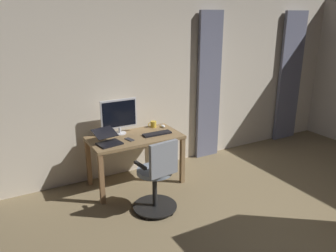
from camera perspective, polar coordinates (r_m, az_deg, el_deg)
The scene contains 11 objects.
back_room_partition at distance 5.54m, azimuth 3.22°, elevation 7.38°, with size 6.16×0.10×2.63m, color beige.
curtain_left_panel at distance 6.91m, azimuth 19.86°, elevation 7.70°, with size 0.53×0.06×2.43m, color slate.
curtain_right_panel at distance 5.66m, azimuth 6.91°, elevation 6.50°, with size 0.43×0.06×2.43m, color slate.
desk at distance 4.80m, azimuth -5.56°, elevation -2.90°, with size 1.29×0.67×0.73m.
office_chair at distance 4.18m, azimuth -1.83°, elevation -8.81°, with size 0.56×0.56×0.97m.
computer_monitor at distance 4.82m, azimuth -8.27°, elevation 1.88°, with size 0.53×0.18×0.50m.
computer_keyboard at distance 4.81m, azimuth -1.86°, elevation -1.30°, with size 0.42×0.13×0.02m, color black.
laptop at distance 4.54m, azimuth -10.14°, elevation -2.26°, with size 0.35×0.39×0.17m.
computer_mouse at distance 5.12m, azimuth -0.89°, elevation -0.00°, with size 0.06×0.10×0.04m, color white.
cell_phone_face_up at distance 4.64m, azimuth -6.52°, elevation -2.27°, with size 0.07×0.14×0.01m, color #333338.
mug_tea at distance 5.12m, azimuth -2.52°, elevation 0.30°, with size 0.13×0.09×0.09m.
Camera 1 is at (2.88, 1.65, 2.36)m, focal length 36.12 mm.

